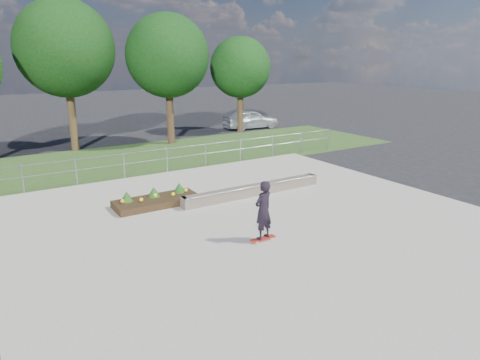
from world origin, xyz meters
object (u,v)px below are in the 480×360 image
object	(u,v)px
planter_bed	(156,200)
skateboarder	(263,210)
parked_car	(251,119)
grind_ledge	(254,190)

from	to	relation	value
planter_bed	skateboarder	size ratio (longest dim) A/B	1.67
skateboarder	parked_car	size ratio (longest dim) A/B	0.43
skateboarder	parked_car	world-z (taller)	skateboarder
grind_ledge	parked_car	distance (m)	16.31
grind_ledge	planter_bed	world-z (taller)	planter_bed
grind_ledge	parked_car	xyz separation A→B (m)	(8.88, 13.68, 0.45)
planter_bed	grind_ledge	bearing A→B (deg)	-14.86
planter_bed	parked_car	size ratio (longest dim) A/B	0.71
planter_bed	skateboarder	world-z (taller)	skateboarder
planter_bed	parked_car	xyz separation A→B (m)	(12.47, 12.72, 0.47)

